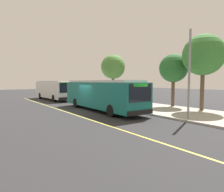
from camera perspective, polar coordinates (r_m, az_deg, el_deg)
name	(u,v)px	position (r m, az deg, el deg)	size (l,w,h in m)	color
ground_plane	(87,110)	(19.71, -7.21, -4.07)	(120.00, 120.00, 0.00)	#2B2B2D
sidewalk_curb	(133,105)	(23.11, 6.03, -2.65)	(44.00, 6.40, 0.15)	#A8A399
lane_stripe_center	(66,112)	(18.78, -13.16, -4.54)	(36.00, 0.14, 0.01)	#E0D64C
transit_bus_main	(101,94)	(19.18, -3.18, 0.59)	(11.46, 2.84, 2.95)	#146B66
transit_bus_second	(54,89)	(31.98, -16.59, 1.87)	(10.30, 2.84, 2.95)	white
bus_shelter	(127,89)	(23.97, 4.45, 2.03)	(2.90, 1.60, 2.48)	#333338
waiting_bench	(127,100)	(23.76, 4.44, -1.10)	(1.60, 0.48, 0.95)	brown
route_sign_post	(120,90)	(20.55, 2.20, 1.78)	(0.44, 0.08, 2.80)	#333338
pedestrian_commuter	(103,95)	(24.28, -2.73, 0.17)	(0.24, 0.40, 1.69)	#282D47
street_tree_near_shelter	(203,55)	(20.34, 25.03, 10.70)	(3.79, 3.79, 7.03)	brown
street_tree_upstreet	(113,67)	(29.45, 0.30, 8.41)	(3.58, 3.58, 6.65)	brown
street_tree_downstreet	(173,69)	(22.35, 17.45, 7.64)	(3.04, 3.04, 5.64)	brown
utility_pole	(189,74)	(15.22, 21.56, 5.89)	(0.16, 0.16, 6.40)	gray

